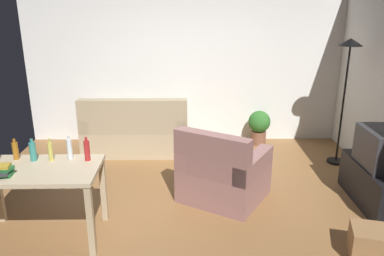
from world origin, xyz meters
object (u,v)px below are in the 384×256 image
(bottle_clear, at_px, (70,149))
(book_stack, at_px, (1,171))
(bottle_tall, at_px, (33,151))
(tv, at_px, (382,148))
(desk, at_px, (37,178))
(couch, at_px, (136,133))
(torchiere_lamp, at_px, (348,68))
(bottle_amber, at_px, (15,150))
(storage_box, at_px, (377,244))
(potted_plant, at_px, (259,125))
(bottle_red, at_px, (87,150))
(tv_stand, at_px, (376,185))
(armchair, at_px, (222,175))
(bottle_squat, at_px, (50,151))

(bottle_clear, xyz_separation_m, book_stack, (-0.51, -0.42, -0.05))
(bottle_tall, xyz_separation_m, bottle_clear, (0.36, 0.04, 0.01))
(bottle_clear, relative_size, book_stack, 1.10)
(tv, xyz_separation_m, desk, (-3.67, -0.64, -0.05))
(couch, relative_size, torchiere_lamp, 0.89)
(torchiere_lamp, xyz_separation_m, bottle_amber, (-3.95, -1.64, -0.56))
(storage_box, relative_size, book_stack, 2.12)
(torchiere_lamp, height_order, desk, torchiere_lamp)
(potted_plant, height_order, bottle_red, bottle_red)
(tv_stand, xyz_separation_m, armchair, (-1.79, 0.12, 0.08))
(desk, bearing_deg, torchiere_lamp, 26.22)
(armchair, relative_size, bottle_amber, 5.53)
(tv, xyz_separation_m, storage_box, (-0.45, -1.03, -0.55))
(armchair, height_order, book_stack, armchair)
(bottle_amber, xyz_separation_m, bottle_red, (0.73, -0.04, 0.02))
(tv, distance_m, bottle_red, 3.25)
(storage_box, bearing_deg, tv, 66.57)
(couch, xyz_separation_m, bottle_red, (-0.20, -2.14, 0.56))
(potted_plant, height_order, bottle_squat, bottle_squat)
(tv, height_order, bottle_amber, bottle_amber)
(bottle_red, bearing_deg, desk, -157.10)
(tv, xyz_separation_m, armchair, (-1.80, 0.12, -0.38))
(torchiere_lamp, distance_m, storage_box, 2.62)
(potted_plant, bearing_deg, storage_box, -79.15)
(bottle_clear, relative_size, bottle_red, 1.00)
(tv_stand, relative_size, book_stack, 4.85)
(storage_box, relative_size, bottle_amber, 2.21)
(bottle_tall, height_order, bottle_clear, bottle_clear)
(desk, distance_m, potted_plant, 3.75)
(tv_stand, xyz_separation_m, bottle_amber, (-3.95, -0.42, 0.61))
(desk, xyz_separation_m, book_stack, (-0.25, -0.18, 0.17))
(bottle_clear, bearing_deg, bottle_tall, -172.89)
(couch, relative_size, armchair, 1.34)
(bottle_tall, bearing_deg, desk, -64.74)
(potted_plant, bearing_deg, tv_stand, -62.84)
(torchiere_lamp, bearing_deg, couch, 171.22)
(tv, bearing_deg, tv_stand, 90.00)
(desk, bearing_deg, tv, 9.22)
(tv_stand, bearing_deg, book_stack, 101.90)
(potted_plant, xyz_separation_m, bottle_red, (-2.19, -2.45, 0.54))
(storage_box, bearing_deg, potted_plant, 100.85)
(armchair, relative_size, bottle_red, 4.83)
(armchair, distance_m, bottle_clear, 1.78)
(bottle_squat, bearing_deg, bottle_red, 0.02)
(couch, distance_m, bottle_squat, 2.28)
(bottle_clear, height_order, book_stack, bottle_clear)
(bottle_squat, bearing_deg, tv, 7.20)
(bottle_amber, relative_size, book_stack, 0.96)
(torchiere_lamp, relative_size, bottle_clear, 7.27)
(tv_stand, distance_m, storage_box, 1.13)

